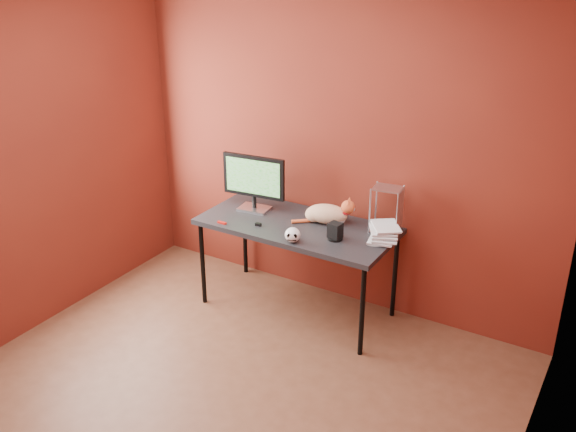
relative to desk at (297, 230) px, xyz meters
The scene contains 11 objects.
room 1.57m from the desk, 83.75° to the right, with size 3.52×3.52×2.61m.
desk is the anchor object (origin of this frame).
monitor 0.53m from the desk, behind, with size 0.52×0.19×0.45m.
cat 0.26m from the desk, 34.91° to the left, with size 0.44×0.28×0.22m.
skull_mug 0.34m from the desk, 66.12° to the right, with size 0.11×0.12×0.11m.
speaker 0.40m from the desk, 14.38° to the right, with size 0.11×0.11×0.13m.
book_stack 0.89m from the desk, ahead, with size 0.29×0.31×1.23m.
wire_rack 0.70m from the desk, 19.90° to the left, with size 0.22×0.19×0.35m.
pocket_knife 0.58m from the desk, 149.72° to the right, with size 0.07×0.02×0.01m, color #B6130D.
black_gadget 0.30m from the desk, 142.79° to the right, with size 0.04×0.03×0.02m, color black.
washer 0.19m from the desk, 68.18° to the right, with size 0.05×0.05×0.00m, color #BBBBC1.
Camera 1 is at (2.06, -2.49, 2.77)m, focal length 40.00 mm.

